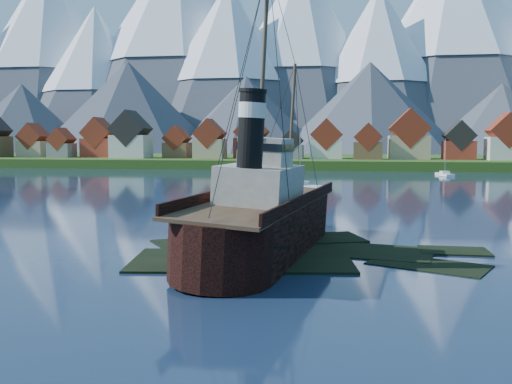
# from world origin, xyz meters

# --- Properties ---
(ground) EXTENTS (1400.00, 1400.00, 0.00)m
(ground) POSITION_xyz_m (0.00, 0.00, 0.00)
(ground) COLOR #172741
(ground) RESTS_ON ground
(shoal) EXTENTS (31.71, 21.24, 1.14)m
(shoal) POSITION_xyz_m (1.78, 2.15, -0.35)
(shoal) COLOR black
(shoal) RESTS_ON ground
(shore_bank) EXTENTS (600.00, 80.00, 3.20)m
(shore_bank) POSITION_xyz_m (0.00, 170.00, 0.00)
(shore_bank) COLOR #254313
(shore_bank) RESTS_ON ground
(seawall) EXTENTS (600.00, 2.50, 2.00)m
(seawall) POSITION_xyz_m (0.00, 132.00, 0.00)
(seawall) COLOR #3F3D38
(seawall) RESTS_ON ground
(town) EXTENTS (250.96, 16.69, 17.30)m
(town) POSITION_xyz_m (-33.12, 152.18, 8.99)
(town) COLOR maroon
(town) RESTS_ON ground
(mountains) EXTENTS (965.00, 340.00, 205.00)m
(mountains) POSITION_xyz_m (-0.79, 481.26, 89.34)
(mountains) COLOR #2D333D
(mountains) RESTS_ON ground
(tugboat_wreck) EXTENTS (7.38, 31.79, 25.19)m
(tugboat_wreck) POSITION_xyz_m (-1.80, 2.73, 3.16)
(tugboat_wreck) COLOR black
(tugboat_wreck) RESTS_ON ground
(sailboat_c) EXTENTS (9.95, 6.14, 12.61)m
(sailboat_c) POSITION_xyz_m (-4.04, 66.78, 0.28)
(sailboat_c) COLOR silver
(sailboat_c) RESTS_ON ground
(sailboat_e) EXTENTS (3.90, 9.36, 10.55)m
(sailboat_e) POSITION_xyz_m (31.33, 112.36, 0.23)
(sailboat_e) COLOR silver
(sailboat_e) RESTS_ON ground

